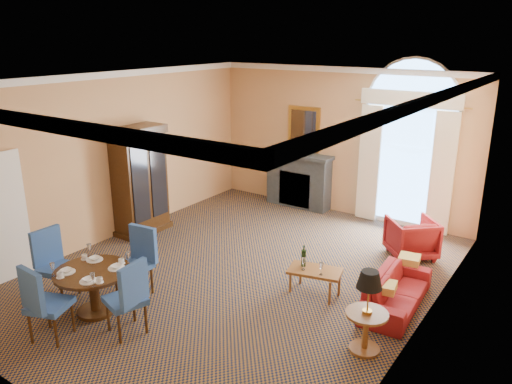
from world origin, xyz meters
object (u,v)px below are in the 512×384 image
Objects in this scene: armchair at (411,238)px; coffee_table at (314,271)px; armoire at (140,182)px; side_table at (368,302)px; dining_table at (93,281)px; sofa at (396,291)px.

armchair is 2.35m from coffee_table.
side_table is at bearing -12.91° from armoire.
dining_table is at bearing -55.68° from armoire.
sofa is 1.54× the size of side_table.
coffee_table is at bearing 103.16° from sofa.
armoire reaches higher than side_table.
armoire is 3.16m from dining_table.
side_table is (0.44, -3.13, 0.33)m from armchair.
side_table reaches higher than dining_table.
side_table reaches higher than armchair.
armchair is at bearing 8.28° from sofa.
armoire is at bearing 161.99° from coffee_table.
coffee_table is at bearing 44.34° from dining_table.
side_table is at bearing 178.67° from sofa.
side_table is (3.56, 1.36, 0.19)m from dining_table.
side_table reaches higher than sofa.
dining_table reaches higher than coffee_table.
side_table is at bearing -50.37° from coffee_table.
sofa is 1.35m from side_table.
armchair is 0.73× the size of side_table.
side_table is (5.32, -1.22, -0.35)m from armoire.
dining_table is 5.47m from armchair.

